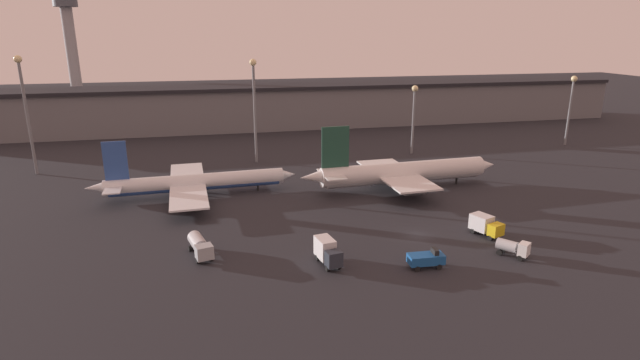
# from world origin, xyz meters

# --- Properties ---
(ground) EXTENTS (600.00, 600.00, 0.00)m
(ground) POSITION_xyz_m (0.00, 0.00, 0.00)
(ground) COLOR #26262B
(terminal_building) EXTENTS (246.79, 20.48, 15.57)m
(terminal_building) POSITION_xyz_m (0.00, 107.61, 7.84)
(terminal_building) COLOR slate
(terminal_building) RESTS_ON ground
(airplane_0) EXTENTS (44.37, 34.43, 12.90)m
(airplane_0) POSITION_xyz_m (-38.35, 31.42, 3.00)
(airplane_0) COLOR white
(airplane_0) RESTS_ON ground
(airplane_1) EXTENTS (47.21, 26.44, 15.09)m
(airplane_1) POSITION_xyz_m (7.29, 26.00, 3.85)
(airplane_1) COLOR white
(airplane_1) RESTS_ON ground
(service_vehicle_0) EXTENTS (5.49, 2.62, 2.95)m
(service_vehicle_0) POSITION_xyz_m (-3.66, -11.62, 1.39)
(service_vehicle_0) COLOR #195199
(service_vehicle_0) RESTS_ON ground
(service_vehicle_1) EXTENTS (3.34, 6.43, 3.86)m
(service_vehicle_1) POSITION_xyz_m (-17.94, -7.13, 2.10)
(service_vehicle_1) COLOR #282D38
(service_vehicle_1) RESTS_ON ground
(service_vehicle_2) EXTENTS (4.48, 5.06, 2.75)m
(service_vehicle_2) POSITION_xyz_m (11.31, -11.09, 1.55)
(service_vehicle_2) COLOR white
(service_vehicle_2) RESTS_ON ground
(service_vehicle_3) EXTENTS (4.49, 6.28, 3.45)m
(service_vehicle_3) POSITION_xyz_m (11.61, -2.24, 1.90)
(service_vehicle_3) COLOR gold
(service_vehicle_3) RESTS_ON ground
(service_vehicle_4) EXTENTS (4.19, 7.87, 2.98)m
(service_vehicle_4) POSITION_xyz_m (-36.98, 0.08, 1.76)
(service_vehicle_4) COLOR #9EA3A8
(service_vehicle_4) RESTS_ON ground
(lamp_post_0) EXTENTS (1.80, 1.80, 28.92)m
(lamp_post_0) POSITION_xyz_m (-76.98, 57.52, 18.04)
(lamp_post_0) COLOR slate
(lamp_post_0) RESTS_ON ground
(lamp_post_1) EXTENTS (1.80, 1.80, 27.46)m
(lamp_post_1) POSITION_xyz_m (-22.20, 57.52, 17.25)
(lamp_post_1) COLOR slate
(lamp_post_1) RESTS_ON ground
(lamp_post_2) EXTENTS (1.80, 1.80, 19.68)m
(lamp_post_2) POSITION_xyz_m (23.02, 57.52, 12.92)
(lamp_post_2) COLOR slate
(lamp_post_2) RESTS_ON ground
(lamp_post_3) EXTENTS (1.80, 1.80, 21.35)m
(lamp_post_3) POSITION_xyz_m (74.49, 57.52, 13.87)
(lamp_post_3) COLOR slate
(lamp_post_3) RESTS_ON ground
(control_tower) EXTENTS (9.00, 9.00, 50.18)m
(control_tower) POSITION_xyz_m (-85.93, 147.68, 28.84)
(control_tower) COLOR #99999E
(control_tower) RESTS_ON ground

